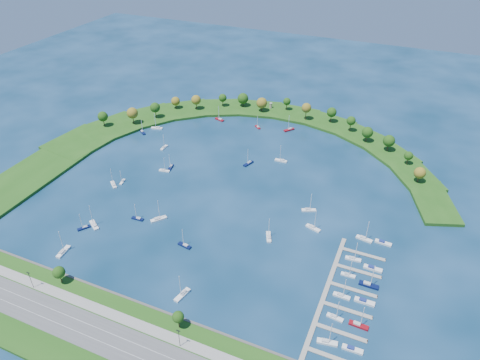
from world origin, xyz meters
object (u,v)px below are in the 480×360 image
at_px(moored_boat_2, 94,225).
at_px(docked_boat_10, 364,238).
at_px(moored_boat_16, 220,119).
at_px(docked_boat_0, 327,342).
at_px(moored_boat_7, 313,228).
at_px(moored_boat_9, 114,184).
at_px(moored_boat_14, 164,147).
at_px(docked_boat_4, 342,295).
at_px(moored_boat_19, 143,132).
at_px(moored_boat_21, 249,163).
at_px(docked_boat_7, 369,285).
at_px(moored_boat_10, 185,245).
at_px(moored_boat_0, 258,127).
at_px(moored_boat_5, 269,237).
at_px(dock_system, 341,297).
at_px(moored_boat_1, 138,218).
at_px(harbor_tower, 271,105).
at_px(moored_boat_15, 63,251).
at_px(moored_boat_17, 182,294).
at_px(moored_boat_8, 171,167).
at_px(docked_boat_11, 383,243).
at_px(moored_boat_12, 122,181).
at_px(docked_boat_3, 359,325).
at_px(moored_boat_18, 158,219).
at_px(moored_boat_3, 281,160).
at_px(docked_boat_9, 373,268).
at_px(docked_boat_8, 353,258).
at_px(docked_boat_1, 352,349).
at_px(moored_boat_4, 157,128).
at_px(docked_boat_2, 335,317).
at_px(docked_boat_5, 364,301).
at_px(moored_boat_20, 289,129).
at_px(docked_boat_6, 348,274).
at_px(moored_boat_11, 164,170).

relative_size(moored_boat_2, docked_boat_10, 1.07).
distance_m(moored_boat_16, docked_boat_0, 218.11).
relative_size(moored_boat_7, moored_boat_9, 1.06).
bearing_deg(moored_boat_14, docked_boat_4, -119.65).
xyz_separation_m(moored_boat_19, moored_boat_21, (93.53, -9.76, 0.03)).
relative_size(docked_boat_4, docked_boat_7, 0.85).
bearing_deg(moored_boat_10, moored_boat_0, -75.23).
bearing_deg(moored_boat_5, moored_boat_21, 7.24).
bearing_deg(docked_boat_4, dock_system, -121.07).
bearing_deg(moored_boat_1, harbor_tower, -100.31).
bearing_deg(moored_boat_15, moored_boat_0, -18.72).
bearing_deg(moored_boat_17, moored_boat_21, -160.60).
bearing_deg(moored_boat_8, docked_boat_11, 69.75).
bearing_deg(moored_boat_19, docked_boat_4, 6.24).
distance_m(moored_boat_1, moored_boat_10, 37.32).
xyz_separation_m(moored_boat_12, moored_boat_14, (1.25, 49.09, 0.04)).
height_order(moored_boat_0, docked_boat_3, docked_boat_3).
bearing_deg(moored_boat_8, moored_boat_19, -139.39).
xyz_separation_m(moored_boat_1, moored_boat_9, (-34.05, 22.75, 0.04)).
bearing_deg(moored_boat_18, dock_system, -60.02).
distance_m(moored_boat_10, docked_boat_11, 106.81).
distance_m(moored_boat_3, docked_boat_4, 123.10).
xyz_separation_m(moored_boat_5, moored_boat_8, (-86.41, 40.60, -0.05)).
distance_m(harbor_tower, moored_boat_12, 150.89).
bearing_deg(docked_boat_9, docked_boat_8, 166.11).
bearing_deg(moored_boat_3, docked_boat_1, 118.94).
height_order(moored_boat_4, docked_boat_8, moored_boat_4).
bearing_deg(moored_boat_16, docked_boat_2, 146.67).
height_order(moored_boat_3, moored_boat_14, moored_boat_3).
bearing_deg(moored_boat_10, moored_boat_3, -91.54).
distance_m(docked_boat_5, docked_boat_11, 44.79).
bearing_deg(moored_boat_8, moored_boat_15, -17.43).
distance_m(moored_boat_9, moored_boat_20, 142.30).
distance_m(moored_boat_15, moored_boat_21, 132.37).
distance_m(docked_boat_4, docked_boat_6, 14.56).
bearing_deg(docked_boat_8, docked_boat_5, -72.55).
distance_m(moored_boat_4, docked_boat_6, 197.66).
distance_m(moored_boat_5, docked_boat_10, 51.93).
bearing_deg(moored_boat_1, docked_boat_3, 166.01).
distance_m(moored_boat_11, docked_boat_8, 138.22).
height_order(moored_boat_12, moored_boat_15, moored_boat_15).
xyz_separation_m(docked_boat_8, docked_boat_11, (12.35, 18.83, -0.24)).
distance_m(moored_boat_1, moored_boat_17, 65.27).
relative_size(dock_system, docked_boat_9, 8.78).
height_order(moored_boat_14, docked_boat_8, docked_boat_8).
relative_size(moored_boat_10, docked_boat_9, 1.24).
bearing_deg(docked_boat_0, docked_boat_7, 65.78).
height_order(moored_boat_0, moored_boat_2, moored_boat_2).
xyz_separation_m(moored_boat_7, docked_boat_8, (25.61, -15.62, -0.03)).
bearing_deg(docked_boat_2, moored_boat_15, -166.61).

